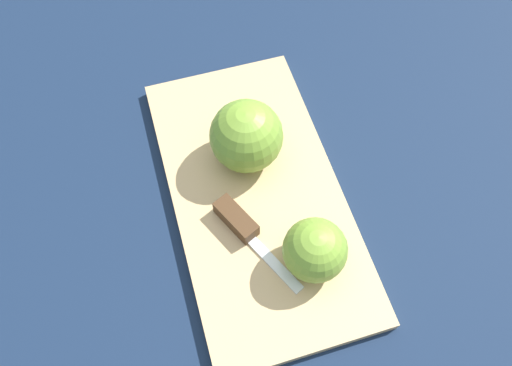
# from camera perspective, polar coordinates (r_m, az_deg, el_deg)

# --- Properties ---
(ground_plane) EXTENTS (4.00, 4.00, 0.00)m
(ground_plane) POSITION_cam_1_polar(r_m,az_deg,el_deg) (0.62, 0.00, -1.57)
(ground_plane) COLOR #14233D
(cutting_board) EXTENTS (0.41, 0.23, 0.02)m
(cutting_board) POSITION_cam_1_polar(r_m,az_deg,el_deg) (0.62, 0.00, -1.24)
(cutting_board) COLOR tan
(cutting_board) RESTS_ON ground_plane
(apple_half_left) EXTENTS (0.09, 0.09, 0.09)m
(apple_half_left) POSITION_cam_1_polar(r_m,az_deg,el_deg) (0.60, -1.17, 5.37)
(apple_half_left) COLOR olive
(apple_half_left) RESTS_ON cutting_board
(apple_half_right) EXTENTS (0.07, 0.07, 0.07)m
(apple_half_right) POSITION_cam_1_polar(r_m,az_deg,el_deg) (0.54, 6.75, -7.64)
(apple_half_right) COLOR olive
(apple_half_right) RESTS_ON cutting_board
(knife) EXTENTS (0.13, 0.08, 0.02)m
(knife) POSITION_cam_1_polar(r_m,az_deg,el_deg) (0.58, -1.87, -4.60)
(knife) COLOR silver
(knife) RESTS_ON cutting_board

